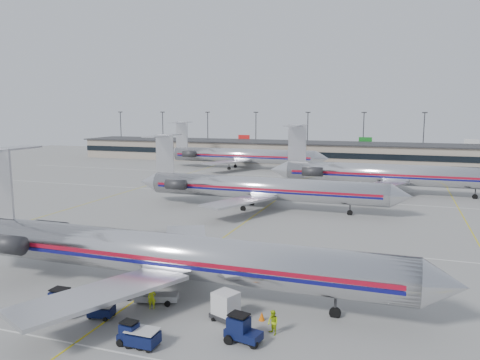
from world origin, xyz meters
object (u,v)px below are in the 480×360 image
at_px(jet_foreground, 160,253).
at_px(tug_center, 131,334).
at_px(uld_container, 226,306).
at_px(jet_second_row, 259,188).
at_px(belt_loader, 158,296).

distance_m(jet_foreground, tug_center, 9.69).
distance_m(tug_center, uld_container, 7.51).
bearing_deg(jet_foreground, jet_second_row, 93.24).
xyz_separation_m(jet_foreground, tug_center, (2.55, -8.92, -2.83)).
bearing_deg(uld_container, jet_second_row, 125.03).
bearing_deg(uld_container, belt_loader, -167.62).
xyz_separation_m(jet_second_row, tug_center, (4.63, -45.64, -2.68)).
height_order(jet_second_row, tug_center, jet_second_row).
relative_size(jet_second_row, tug_center, 21.05).
bearing_deg(tug_center, jet_foreground, 111.58).
distance_m(tug_center, belt_loader, 7.18).
bearing_deg(jet_foreground, tug_center, -74.04).
xyz_separation_m(tug_center, uld_container, (4.68, 5.86, 0.33)).
bearing_deg(jet_foreground, belt_loader, -69.87).
xyz_separation_m(jet_second_row, belt_loader, (2.80, -38.69, -2.85)).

